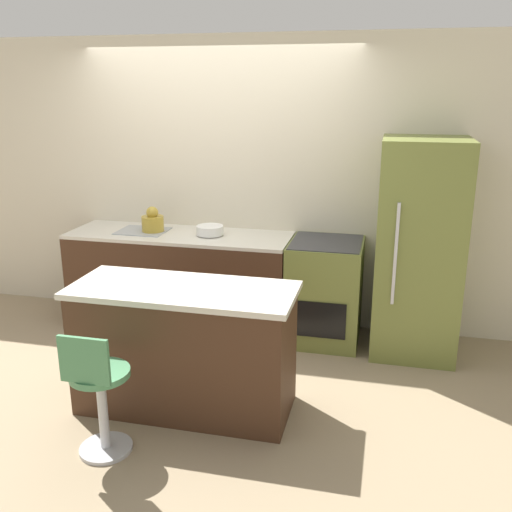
{
  "coord_description": "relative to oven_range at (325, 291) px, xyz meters",
  "views": [
    {
      "loc": [
        1.52,
        -4.34,
        2.17
      ],
      "look_at": [
        0.57,
        -0.33,
        0.93
      ],
      "focal_mm": 40.0,
      "sensor_mm": 36.0,
      "label": 1
    }
  ],
  "objects": [
    {
      "name": "back_counter",
      "position": [
        -1.33,
        0.0,
        -0.0
      ],
      "size": [
        2.02,
        0.65,
        0.89
      ],
      "color": "#422819",
      "rests_on": "ground_plane"
    },
    {
      "name": "oven_range",
      "position": [
        0.0,
        0.0,
        0.0
      ],
      "size": [
        0.62,
        0.66,
        0.89
      ],
      "color": "olive",
      "rests_on": "ground_plane"
    },
    {
      "name": "stool_chair",
      "position": [
        -1.11,
        -1.97,
        -0.05
      ],
      "size": [
        0.36,
        0.36,
        0.83
      ],
      "color": "#B7B7BC",
      "rests_on": "ground_plane"
    },
    {
      "name": "ground_plane",
      "position": [
        -1.03,
        -0.34,
        -0.45
      ],
      "size": [
        14.0,
        14.0,
        0.0
      ],
      "primitive_type": "plane",
      "color": "#998466"
    },
    {
      "name": "kitchen_island",
      "position": [
        -0.8,
        -1.34,
        -0.0
      ],
      "size": [
        1.51,
        0.63,
        0.89
      ],
      "color": "#422819",
      "rests_on": "ground_plane"
    },
    {
      "name": "kettle",
      "position": [
        -1.58,
        0.01,
        0.54
      ],
      "size": [
        0.2,
        0.2,
        0.23
      ],
      "color": "#B29333",
      "rests_on": "back_counter"
    },
    {
      "name": "wall_back",
      "position": [
        -1.03,
        0.36,
        0.85
      ],
      "size": [
        8.0,
        0.06,
        2.6
      ],
      "color": "beige",
      "rests_on": "ground_plane"
    },
    {
      "name": "refrigerator",
      "position": [
        0.75,
        -0.03,
        0.44
      ],
      "size": [
        0.68,
        0.73,
        1.78
      ],
      "color": "olive",
      "rests_on": "ground_plane"
    },
    {
      "name": "mixing_bowl",
      "position": [
        -1.04,
        0.01,
        0.49
      ],
      "size": [
        0.24,
        0.24,
        0.08
      ],
      "color": "white",
      "rests_on": "back_counter"
    }
  ]
}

